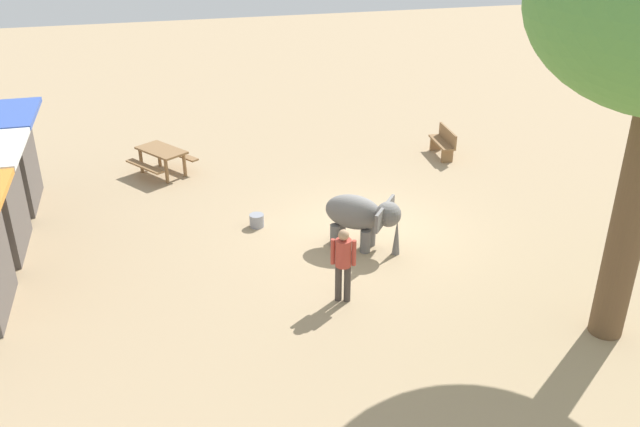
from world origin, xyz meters
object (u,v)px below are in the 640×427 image
Objects in this scene: wooden_bench at (444,142)px; feed_bucket at (257,220)px; person_handler at (343,260)px; picnic_table_near at (162,156)px; elephant at (361,215)px.

feed_bucket is at bearing 121.32° from wooden_bench.
picnic_table_near is at bearing 44.72° from person_handler.
person_handler is 3.96m from feed_bucket.
person_handler is 8.34m from picnic_table_near.
elephant reaches higher than picnic_table_near.
person_handler reaches higher than picnic_table_near.
feed_bucket is (1.64, 2.17, -0.66)m from elephant.
picnic_table_near is 4.51m from feed_bucket.
person_handler is 4.50× the size of feed_bucket.
person_handler is at bearing 168.26° from picnic_table_near.
elephant is 7.05m from picnic_table_near.
person_handler is at bearing -163.07° from feed_bucket.
picnic_table_near is at bearing 164.46° from elephant.
wooden_bench is at bearing -128.98° from picnic_table_near.
picnic_table_near is 5.76× the size of feed_bucket.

